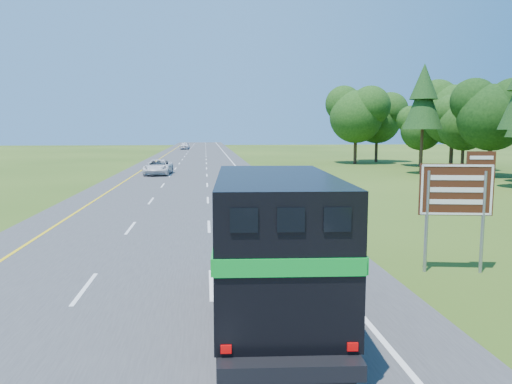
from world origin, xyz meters
TOP-DOWN VIEW (x-y plane):
  - road at (0.00, 50.00)m, footprint 15.00×260.00m
  - lane_markings at (0.00, 50.00)m, footprint 11.15×260.00m
  - horse_truck at (3.26, 7.97)m, footprint 2.96×8.22m
  - white_suv at (-3.11, 48.23)m, footprint 2.80×5.64m
  - far_car at (-3.01, 114.53)m, footprint 2.24×4.98m
  - exit_sign at (9.70, 11.63)m, footprint 2.30×0.46m
  - delineator at (8.54, 18.93)m, footprint 0.10×0.05m

SIDE VIEW (x-z plane):
  - road at x=0.00m, z-range 0.00..0.04m
  - lane_markings at x=0.00m, z-range 0.04..0.05m
  - delineator at x=8.54m, z-range 0.04..1.21m
  - white_suv at x=-3.11m, z-range 0.04..1.58m
  - far_car at x=-3.01m, z-range 0.04..1.70m
  - horse_truck at x=3.26m, z-range 0.16..3.75m
  - exit_sign at x=9.70m, z-range 0.59..4.52m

